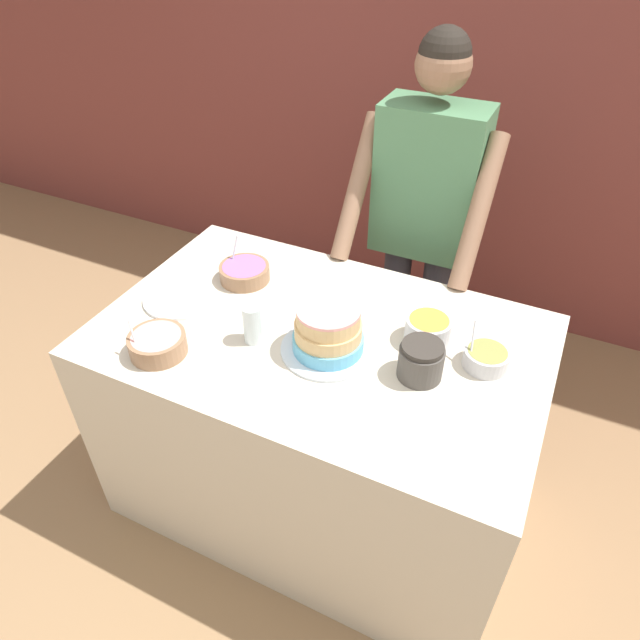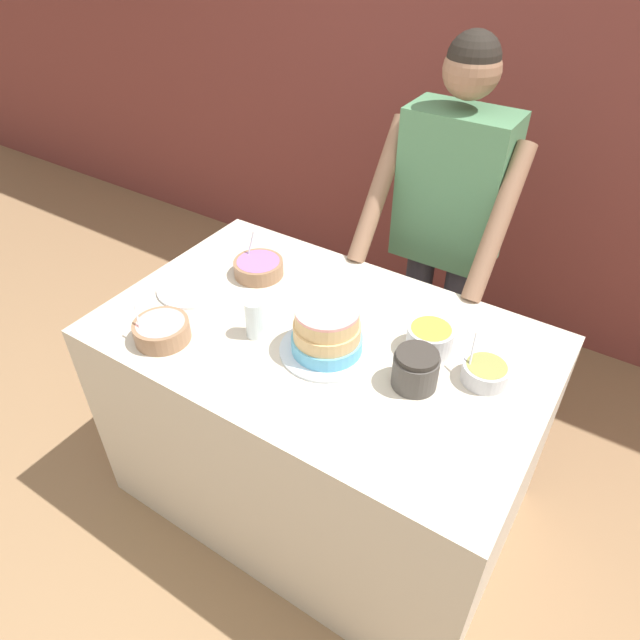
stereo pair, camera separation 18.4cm
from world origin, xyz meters
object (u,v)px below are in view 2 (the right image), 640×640
cake (327,333)px  ceramic_plate (193,288)px  frosting_bowl_purple (259,267)px  frosting_bowl_pink (162,330)px  drinking_glass (255,318)px  frosting_bowl_olive (485,372)px  person_baker (449,213)px  frosting_bowl_orange (430,338)px  stoneware_jar (416,369)px

cake → ceramic_plate: 0.62m
ceramic_plate → frosting_bowl_purple: bearing=55.5°
frosting_bowl_pink → drinking_glass: 0.31m
frosting_bowl_olive → ceramic_plate: size_ratio=0.54×
person_baker → cake: bearing=-93.1°
frosting_bowl_orange → frosting_bowl_olive: 0.21m
frosting_bowl_pink → frosting_bowl_olive: 1.06m
cake → frosting_bowl_olive: (0.48, 0.15, -0.04)m
frosting_bowl_purple → stoneware_jar: frosting_bowl_purple is taller
cake → frosting_bowl_purple: 0.52m
cake → frosting_bowl_pink: cake is taller
frosting_bowl_purple → frosting_bowl_orange: size_ratio=1.25×
person_baker → ceramic_plate: person_baker is taller
frosting_bowl_orange → frosting_bowl_pink: frosting_bowl_pink is taller
cake → frosting_bowl_orange: bearing=33.9°
person_baker → ceramic_plate: size_ratio=6.46×
frosting_bowl_pink → person_baker: bearing=64.0°
stoneware_jar → frosting_bowl_orange: bearing=99.7°
drinking_glass → stoneware_jar: size_ratio=0.99×
person_baker → frosting_bowl_purple: size_ratio=8.99×
person_baker → ceramic_plate: 1.08m
frosting_bowl_orange → ceramic_plate: (-0.89, -0.17, -0.04)m
ceramic_plate → stoneware_jar: size_ratio=1.89×
stoneware_jar → frosting_bowl_olive: bearing=37.4°
person_baker → frosting_bowl_orange: size_ratio=11.27×
cake → frosting_bowl_purple: size_ratio=1.64×
frosting_bowl_purple → drinking_glass: bearing=-53.7°
ceramic_plate → frosting_bowl_olive: bearing=6.8°
person_baker → ceramic_plate: bearing=-128.0°
frosting_bowl_olive → drinking_glass: (-0.73, -0.21, 0.04)m
frosting_bowl_orange → person_baker: bearing=109.1°
frosting_bowl_orange → drinking_glass: size_ratio=1.09×
cake → frosting_bowl_pink: size_ratio=1.67×
frosting_bowl_olive → ceramic_plate: bearing=-173.2°
person_baker → frosting_bowl_pink: (-0.54, -1.11, -0.10)m
stoneware_jar → person_baker: bearing=107.2°
frosting_bowl_orange → stoneware_jar: size_ratio=1.08×
frosting_bowl_orange → frosting_bowl_olive: (0.20, -0.04, -0.01)m
frosting_bowl_olive → drinking_glass: bearing=-163.8°
cake → frosting_bowl_orange: size_ratio=2.05×
person_baker → drinking_glass: bearing=-107.6°
frosting_bowl_pink → ceramic_plate: (-0.12, 0.27, -0.03)m
frosting_bowl_purple → cake: bearing=-26.8°
person_baker → frosting_bowl_olive: bearing=-58.4°
drinking_glass → frosting_bowl_olive: bearing=16.2°
person_baker → frosting_bowl_olive: 0.84m
frosting_bowl_olive → drinking_glass: frosting_bowl_olive is taller
frosting_bowl_olive → stoneware_jar: (-0.18, -0.13, 0.03)m
frosting_bowl_pink → stoneware_jar: size_ratio=1.33×
frosting_bowl_pink → stoneware_jar: 0.85m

